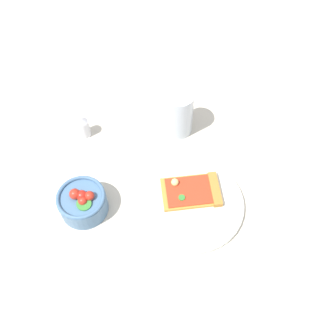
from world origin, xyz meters
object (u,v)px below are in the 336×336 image
at_px(plate, 192,204).
at_px(pepper_shaker, 84,127).
at_px(paper_napkin, 308,207).
at_px(salad_bowl, 83,202).
at_px(soda_glass, 179,115).
at_px(pizza_slice_main, 194,191).

height_order(plate, pepper_shaker, pepper_shaker).
bearing_deg(plate, paper_napkin, 26.18).
height_order(salad_bowl, pepper_shaker, salad_bowl).
bearing_deg(paper_napkin, soda_glass, 169.20).
bearing_deg(salad_bowl, plate, 28.52).
bearing_deg(soda_glass, plate, -55.91).
bearing_deg(salad_bowl, soda_glass, 73.78).
distance_m(pizza_slice_main, salad_bowl, 0.25).
bearing_deg(plate, pepper_shaker, 169.22).
distance_m(pizza_slice_main, pepper_shaker, 0.32).
height_order(paper_napkin, pepper_shaker, pepper_shaker).
xyz_separation_m(soda_glass, pepper_shaker, (-0.20, -0.12, -0.03)).
height_order(pizza_slice_main, pepper_shaker, pepper_shaker).
height_order(plate, salad_bowl, salad_bowl).
relative_size(pizza_slice_main, soda_glass, 1.25).
relative_size(salad_bowl, paper_napkin, 0.69).
height_order(pizza_slice_main, paper_napkin, pizza_slice_main).
xyz_separation_m(pizza_slice_main, soda_glass, (-0.12, 0.16, 0.04)).
bearing_deg(pepper_shaker, salad_bowl, -56.95).
xyz_separation_m(plate, paper_napkin, (0.24, 0.12, -0.01)).
xyz_separation_m(soda_glass, paper_napkin, (0.36, -0.07, -0.06)).
xyz_separation_m(pizza_slice_main, salad_bowl, (-0.21, -0.14, 0.01)).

